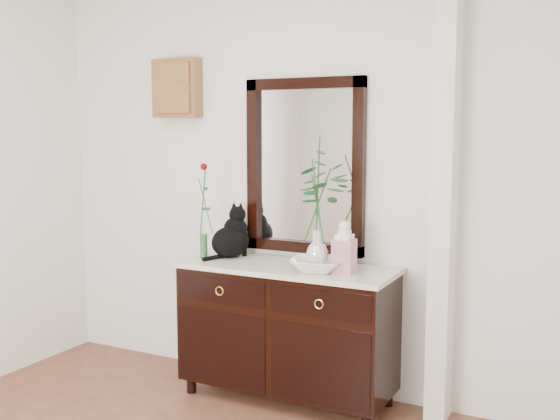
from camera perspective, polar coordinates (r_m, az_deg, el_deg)
The scene contains 10 objects.
wall_back at distance 4.20m, azimuth 0.96°, elevation 2.63°, with size 3.60×0.04×2.70m, color white.
pilaster at distance 3.78m, azimuth 14.14°, elevation 1.94°, with size 0.12×0.20×2.70m, color white.
sideboard at distance 4.09m, azimuth 0.65°, elevation -9.98°, with size 1.33×0.52×0.82m.
wall_mirror at distance 4.13m, azimuth 2.13°, elevation 3.81°, with size 0.80×0.06×1.10m.
key_cabinet at distance 4.60m, azimuth -8.97°, elevation 10.42°, with size 0.35×0.10×0.40m, color brown.
cat at distance 4.23m, azimuth -4.35°, elevation -1.88°, with size 0.24×0.29×0.33m, color black, non-canonical shape.
lotus_bowl at distance 3.83m, azimuth 3.26°, elevation -4.78°, with size 0.31×0.31×0.08m, color white.
vase_branches at distance 3.77m, azimuth 3.30°, elevation 0.72°, with size 0.37×0.37×0.78m, color silver, non-canonical shape.
bud_vase_rose at distance 4.18m, azimuth -6.71°, elevation -0.03°, with size 0.08×0.08×0.62m, color #2D6C32, non-canonical shape.
ginger_jar at distance 3.77m, azimuth 5.61°, elevation -3.15°, with size 0.12×0.12×0.32m, color white, non-canonical shape.
Camera 1 is at (1.84, -1.78, 1.67)m, focal length 42.00 mm.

